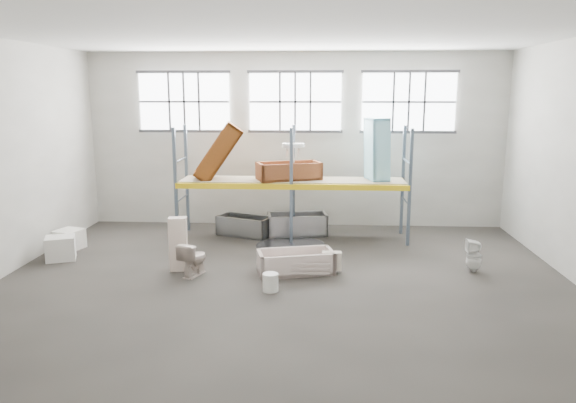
# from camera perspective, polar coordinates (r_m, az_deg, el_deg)

# --- Properties ---
(floor) EXTENTS (12.00, 10.00, 0.10)m
(floor) POSITION_cam_1_polar(r_m,az_deg,el_deg) (11.52, -0.45, -8.58)
(floor) COLOR #44403A
(floor) RESTS_ON ground
(ceiling) EXTENTS (12.00, 10.00, 0.10)m
(ceiling) POSITION_cam_1_polar(r_m,az_deg,el_deg) (10.88, -0.49, 17.54)
(ceiling) COLOR silver
(ceiling) RESTS_ON ground
(wall_back) EXTENTS (12.00, 0.10, 5.00)m
(wall_back) POSITION_cam_1_polar(r_m,az_deg,el_deg) (15.92, 0.77, 6.43)
(wall_back) COLOR #A19F96
(wall_back) RESTS_ON ground
(wall_front) EXTENTS (12.00, 0.10, 5.00)m
(wall_front) POSITION_cam_1_polar(r_m,az_deg,el_deg) (5.96, -3.76, -2.15)
(wall_front) COLOR #AEACA1
(wall_front) RESTS_ON ground
(window_left) EXTENTS (2.60, 0.04, 1.60)m
(window_left) POSITION_cam_1_polar(r_m,az_deg,el_deg) (16.22, -10.79, 10.22)
(window_left) COLOR white
(window_left) RESTS_ON wall_back
(window_mid) EXTENTS (2.60, 0.04, 1.60)m
(window_mid) POSITION_cam_1_polar(r_m,az_deg,el_deg) (15.76, 0.76, 10.38)
(window_mid) COLOR white
(window_mid) RESTS_ON wall_back
(window_right) EXTENTS (2.60, 0.04, 1.60)m
(window_right) POSITION_cam_1_polar(r_m,az_deg,el_deg) (15.93, 12.52, 10.13)
(window_right) COLOR white
(window_right) RESTS_ON wall_back
(rack_upright_la) EXTENTS (0.08, 0.08, 3.00)m
(rack_upright_la) POSITION_cam_1_polar(r_m,az_deg,el_deg) (14.40, -11.67, 1.64)
(rack_upright_la) COLOR slate
(rack_upright_la) RESTS_ON floor
(rack_upright_lb) EXTENTS (0.08, 0.08, 3.00)m
(rack_upright_lb) POSITION_cam_1_polar(r_m,az_deg,el_deg) (15.54, -10.54, 2.40)
(rack_upright_lb) COLOR slate
(rack_upright_lb) RESTS_ON floor
(rack_upright_ma) EXTENTS (0.08, 0.08, 3.00)m
(rack_upright_ma) POSITION_cam_1_polar(r_m,az_deg,el_deg) (13.92, 0.34, 1.55)
(rack_upright_ma) COLOR slate
(rack_upright_ma) RESTS_ON floor
(rack_upright_mb) EXTENTS (0.08, 0.08, 3.00)m
(rack_upright_mb) POSITION_cam_1_polar(r_m,az_deg,el_deg) (15.11, 0.59, 2.33)
(rack_upright_mb) COLOR slate
(rack_upright_mb) RESTS_ON floor
(rack_upright_ra) EXTENTS (0.08, 0.08, 3.00)m
(rack_upright_ra) POSITION_cam_1_polar(r_m,az_deg,el_deg) (14.09, 12.62, 1.39)
(rack_upright_ra) COLOR slate
(rack_upright_ra) RESTS_ON floor
(rack_upright_rb) EXTENTS (0.08, 0.08, 3.00)m
(rack_upright_rb) POSITION_cam_1_polar(r_m,az_deg,el_deg) (15.26, 11.92, 2.17)
(rack_upright_rb) COLOR slate
(rack_upright_rb) RESTS_ON floor
(rack_beam_front) EXTENTS (6.00, 0.10, 0.14)m
(rack_beam_front) POSITION_cam_1_polar(r_m,az_deg,el_deg) (13.92, 0.34, 1.55)
(rack_beam_front) COLOR yellow
(rack_beam_front) RESTS_ON floor
(rack_beam_back) EXTENTS (6.00, 0.10, 0.14)m
(rack_beam_back) POSITION_cam_1_polar(r_m,az_deg,el_deg) (15.11, 0.59, 2.33)
(rack_beam_back) COLOR yellow
(rack_beam_back) RESTS_ON floor
(shelf_deck) EXTENTS (5.90, 1.10, 0.03)m
(shelf_deck) POSITION_cam_1_polar(r_m,az_deg,el_deg) (14.50, 0.47, 2.27)
(shelf_deck) COLOR gray
(shelf_deck) RESTS_ON floor
(wet_patch) EXTENTS (1.80, 1.80, 0.00)m
(wet_patch) POSITION_cam_1_polar(r_m,az_deg,el_deg) (14.07, 0.29, -4.61)
(wet_patch) COLOR black
(wet_patch) RESTS_ON floor
(bathtub_beige) EXTENTS (1.77, 1.14, 0.48)m
(bathtub_beige) POSITION_cam_1_polar(r_m,az_deg,el_deg) (11.97, 0.81, -6.32)
(bathtub_beige) COLOR beige
(bathtub_beige) RESTS_ON floor
(cistern_spare) EXTENTS (0.42, 0.20, 0.40)m
(cistern_spare) POSITION_cam_1_polar(r_m,az_deg,el_deg) (11.96, 4.59, -6.19)
(cistern_spare) COLOR beige
(cistern_spare) RESTS_ON bathtub_beige
(sink_in_tub) EXTENTS (0.59, 0.59, 0.16)m
(sink_in_tub) POSITION_cam_1_polar(r_m,az_deg,el_deg) (11.90, 1.50, -6.85)
(sink_in_tub) COLOR #F0E3CB
(sink_in_tub) RESTS_ON bathtub_beige
(toilet_beige) EXTENTS (0.64, 0.82, 0.74)m
(toilet_beige) POSITION_cam_1_polar(r_m,az_deg,el_deg) (11.94, -9.86, -5.89)
(toilet_beige) COLOR beige
(toilet_beige) RESTS_ON floor
(cistern_tall) EXTENTS (0.41, 0.29, 1.19)m
(cistern_tall) POSITION_cam_1_polar(r_m,az_deg,el_deg) (12.26, -11.41, -4.38)
(cistern_tall) COLOR beige
(cistern_tall) RESTS_ON floor
(toilet_white) EXTENTS (0.34, 0.33, 0.72)m
(toilet_white) POSITION_cam_1_polar(r_m,az_deg,el_deg) (12.67, 18.87, -5.38)
(toilet_white) COLOR white
(toilet_white) RESTS_ON floor
(steel_tub_left) EXTENTS (1.61, 1.18, 0.54)m
(steel_tub_left) POSITION_cam_1_polar(r_m,az_deg,el_deg) (15.05, -4.55, -2.53)
(steel_tub_left) COLOR #94979A
(steel_tub_left) RESTS_ON floor
(steel_tub_right) EXTENTS (1.70, 0.98, 0.59)m
(steel_tub_right) POSITION_cam_1_polar(r_m,az_deg,el_deg) (15.05, 0.98, -2.39)
(steel_tub_right) COLOR #B9BBC1
(steel_tub_right) RESTS_ON floor
(rust_tub_flat) EXTENTS (1.82, 1.29, 0.47)m
(rust_tub_flat) POSITION_cam_1_polar(r_m,az_deg,el_deg) (14.47, 0.09, 3.21)
(rust_tub_flat) COLOR olive
(rust_tub_flat) RESTS_ON shelf_deck
(rust_tub_tilted) EXTENTS (1.46, 1.01, 1.64)m
(rust_tub_tilted) POSITION_cam_1_polar(r_m,az_deg,el_deg) (14.66, -7.30, 5.09)
(rust_tub_tilted) COLOR brown
(rust_tub_tilted) RESTS_ON shelf_deck
(sink_on_shelf) EXTENTS (0.66, 0.55, 0.52)m
(sink_on_shelf) POSITION_cam_1_polar(r_m,az_deg,el_deg) (14.31, 0.56, 4.22)
(sink_on_shelf) COLOR silver
(sink_on_shelf) RESTS_ON rust_tub_flat
(blue_tub_upright) EXTENTS (0.69, 0.88, 1.67)m
(blue_tub_upright) POSITION_cam_1_polar(r_m,az_deg,el_deg) (14.53, 9.28, 5.38)
(blue_tub_upright) COLOR #93DDF0
(blue_tub_upright) RESTS_ON shelf_deck
(bucket) EXTENTS (0.35, 0.35, 0.36)m
(bucket) POSITION_cam_1_polar(r_m,az_deg,el_deg) (10.92, -1.85, -8.45)
(bucket) COLOR silver
(bucket) RESTS_ON floor
(carton_near) EXTENTS (0.81, 0.76, 0.55)m
(carton_near) POSITION_cam_1_polar(r_m,az_deg,el_deg) (13.93, -22.69, -4.52)
(carton_near) COLOR silver
(carton_near) RESTS_ON floor
(carton_far) EXTENTS (0.74, 0.74, 0.49)m
(carton_far) POSITION_cam_1_polar(r_m,az_deg,el_deg) (14.79, -21.91, -3.69)
(carton_far) COLOR white
(carton_far) RESTS_ON floor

